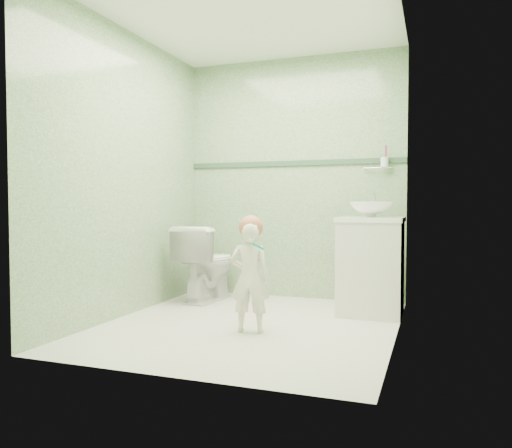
% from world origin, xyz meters
% --- Properties ---
extents(ground, '(2.50, 2.50, 0.00)m').
position_xyz_m(ground, '(0.00, 0.00, 0.00)').
color(ground, beige).
rests_on(ground, ground).
extents(room_shell, '(2.50, 2.54, 2.40)m').
position_xyz_m(room_shell, '(0.00, 0.00, 1.20)').
color(room_shell, gray).
rests_on(room_shell, ground).
extents(trim_stripe, '(2.20, 0.02, 0.05)m').
position_xyz_m(trim_stripe, '(0.00, 1.24, 1.35)').
color(trim_stripe, '#35533D').
rests_on(trim_stripe, room_shell).
extents(vanity, '(0.52, 0.50, 0.80)m').
position_xyz_m(vanity, '(0.84, 0.70, 0.40)').
color(vanity, silver).
rests_on(vanity, ground).
extents(counter, '(0.54, 0.52, 0.04)m').
position_xyz_m(counter, '(0.84, 0.70, 0.81)').
color(counter, white).
rests_on(counter, vanity).
extents(basin, '(0.37, 0.37, 0.13)m').
position_xyz_m(basin, '(0.84, 0.70, 0.89)').
color(basin, white).
rests_on(basin, counter).
extents(faucet, '(0.03, 0.13, 0.18)m').
position_xyz_m(faucet, '(0.84, 0.89, 0.97)').
color(faucet, silver).
rests_on(faucet, counter).
extents(cup_holder, '(0.26, 0.07, 0.21)m').
position_xyz_m(cup_holder, '(0.89, 1.18, 1.33)').
color(cup_holder, silver).
rests_on(cup_holder, room_shell).
extents(toilet, '(0.47, 0.75, 0.73)m').
position_xyz_m(toilet, '(-0.74, 0.80, 0.37)').
color(toilet, white).
rests_on(toilet, ground).
extents(toddler, '(0.32, 0.25, 0.80)m').
position_xyz_m(toddler, '(0.08, -0.20, 0.40)').
color(toddler, silver).
rests_on(toddler, ground).
extents(hair_cap, '(0.18, 0.18, 0.18)m').
position_xyz_m(hair_cap, '(0.08, -0.18, 0.77)').
color(hair_cap, '#BD6B4B').
rests_on(hair_cap, toddler).
extents(teal_toothbrush, '(0.11, 0.14, 0.08)m').
position_xyz_m(teal_toothbrush, '(0.17, -0.31, 0.65)').
color(teal_toothbrush, '#029589').
rests_on(teal_toothbrush, toddler).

